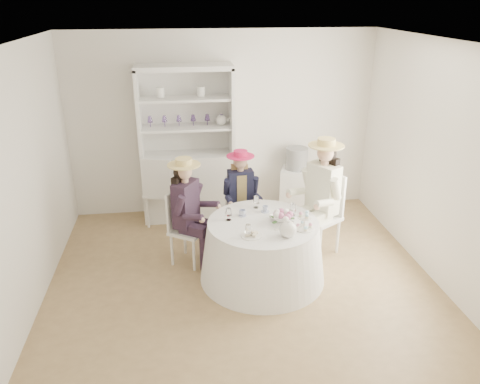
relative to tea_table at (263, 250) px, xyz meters
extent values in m
plane|color=olive|center=(-0.24, 0.07, -0.36)|extent=(4.50, 4.50, 0.00)
plane|color=white|center=(-0.24, 0.07, 2.34)|extent=(4.50, 4.50, 0.00)
plane|color=white|center=(-0.24, 2.07, 0.99)|extent=(4.50, 0.00, 4.50)
plane|color=white|center=(-0.24, -1.93, 0.99)|extent=(4.50, 0.00, 4.50)
plane|color=white|center=(-2.49, 0.07, 0.99)|extent=(0.00, 4.50, 4.50)
plane|color=white|center=(2.01, 0.07, 0.99)|extent=(0.00, 4.50, 4.50)
cone|color=white|center=(0.00, 0.00, -0.01)|extent=(1.47, 1.47, 0.71)
cylinder|color=white|center=(0.00, 0.00, 0.36)|extent=(1.27, 1.27, 0.02)
cube|color=silver|center=(-0.79, 1.82, 0.14)|extent=(1.41, 0.79, 1.00)
cube|color=silver|center=(-0.79, 2.04, 1.25)|extent=(1.31, 0.35, 1.22)
cube|color=silver|center=(-0.79, 1.82, 1.86)|extent=(1.41, 0.79, 0.07)
cube|color=silver|center=(-1.43, 1.82, 1.25)|extent=(0.16, 0.50, 1.22)
cube|color=silver|center=(-0.14, 1.82, 1.25)|extent=(0.16, 0.50, 1.22)
cube|color=silver|center=(-0.79, 1.82, 1.03)|extent=(1.31, 0.72, 0.03)
cube|color=silver|center=(-0.79, 1.82, 1.44)|extent=(1.31, 0.72, 0.03)
sphere|color=white|center=(-0.29, 1.82, 1.12)|extent=(0.16, 0.16, 0.16)
cube|color=silver|center=(0.85, 1.82, -0.02)|extent=(0.56, 0.56, 0.68)
cylinder|color=black|center=(0.85, 1.82, 0.48)|extent=(0.38, 0.38, 0.33)
cube|color=silver|center=(-0.84, 0.47, 0.08)|extent=(0.54, 0.54, 0.04)
cylinder|color=silver|center=(-0.80, 0.26, -0.15)|extent=(0.04, 0.04, 0.43)
cylinder|color=silver|center=(-0.63, 0.52, -0.15)|extent=(0.04, 0.04, 0.43)
cylinder|color=silver|center=(-1.06, 0.42, -0.15)|extent=(0.04, 0.04, 0.43)
cylinder|color=silver|center=(-0.89, 0.69, -0.15)|extent=(0.04, 0.04, 0.43)
cube|color=silver|center=(-0.99, 0.57, 0.34)|extent=(0.22, 0.33, 0.49)
cube|color=black|center=(-0.86, 0.48, 0.44)|extent=(0.35, 0.40, 0.57)
cube|color=black|center=(-0.79, 0.34, 0.15)|extent=(0.35, 0.28, 0.12)
cylinder|color=black|center=(-0.68, 0.26, -0.14)|extent=(0.10, 0.10, 0.45)
cylinder|color=black|center=(-0.94, 0.29, 0.51)|extent=(0.19, 0.16, 0.27)
cube|color=black|center=(-0.70, 0.48, 0.15)|extent=(0.35, 0.28, 0.12)
cylinder|color=black|center=(-0.58, 0.41, -0.14)|extent=(0.10, 0.10, 0.45)
cylinder|color=black|center=(-0.72, 0.63, 0.51)|extent=(0.19, 0.16, 0.27)
cylinder|color=#D8A889|center=(-0.86, 0.48, 0.74)|extent=(0.09, 0.09, 0.08)
sphere|color=#D8A889|center=(-0.86, 0.48, 0.85)|extent=(0.19, 0.19, 0.19)
sphere|color=black|center=(-0.90, 0.51, 0.83)|extent=(0.19, 0.19, 0.19)
cube|color=black|center=(-0.93, 0.52, 0.60)|extent=(0.19, 0.24, 0.37)
cylinder|color=#DBBD6A|center=(-0.86, 0.48, 0.94)|extent=(0.39, 0.39, 0.01)
cylinder|color=#DBBD6A|center=(-0.86, 0.48, 0.97)|extent=(0.20, 0.20, 0.08)
cube|color=silver|center=(-0.13, 0.96, 0.05)|extent=(0.39, 0.39, 0.04)
cylinder|color=silver|center=(-0.26, 0.80, -0.16)|extent=(0.03, 0.03, 0.40)
cylinder|color=silver|center=(0.03, 0.82, -0.16)|extent=(0.03, 0.03, 0.40)
cylinder|color=silver|center=(-0.28, 1.09, -0.16)|extent=(0.03, 0.03, 0.40)
cylinder|color=silver|center=(0.01, 1.11, -0.16)|extent=(0.03, 0.03, 0.40)
cube|color=silver|center=(-0.14, 1.12, 0.29)|extent=(0.35, 0.05, 0.45)
cube|color=#191A32|center=(-0.13, 0.98, 0.38)|extent=(0.34, 0.20, 0.53)
cube|color=tan|center=(-0.13, 0.98, 0.38)|extent=(0.14, 0.21, 0.45)
cube|color=#191A32|center=(-0.20, 0.85, 0.12)|extent=(0.14, 0.32, 0.11)
cylinder|color=#191A32|center=(-0.19, 0.72, -0.15)|extent=(0.09, 0.09, 0.42)
cylinder|color=#191A32|center=(-0.31, 0.93, 0.44)|extent=(0.09, 0.16, 0.25)
cube|color=#191A32|center=(-0.04, 0.86, 0.12)|extent=(0.14, 0.32, 0.11)
cylinder|color=#191A32|center=(-0.03, 0.73, -0.15)|extent=(0.09, 0.09, 0.42)
cylinder|color=#191A32|center=(0.06, 0.95, 0.44)|extent=(0.09, 0.16, 0.25)
cylinder|color=#D8A889|center=(-0.13, 0.98, 0.66)|extent=(0.08, 0.08, 0.07)
sphere|color=#D8A889|center=(-0.13, 0.98, 0.76)|extent=(0.17, 0.17, 0.17)
sphere|color=tan|center=(-0.13, 1.02, 0.75)|extent=(0.17, 0.17, 0.17)
cube|color=tan|center=(-0.13, 1.05, 0.54)|extent=(0.22, 0.09, 0.35)
cylinder|color=#DA2059|center=(-0.13, 0.98, 0.84)|extent=(0.36, 0.36, 0.01)
cylinder|color=#DA2059|center=(-0.13, 0.98, 0.88)|extent=(0.18, 0.18, 0.07)
cube|color=silver|center=(0.83, 0.49, 0.13)|extent=(0.60, 0.60, 0.04)
cylinder|color=silver|center=(0.59, 0.55, -0.12)|extent=(0.04, 0.04, 0.48)
cylinder|color=silver|center=(0.78, 0.25, -0.12)|extent=(0.04, 0.04, 0.48)
cylinder|color=silver|center=(0.89, 0.74, -0.12)|extent=(0.04, 0.04, 0.48)
cylinder|color=silver|center=(1.07, 0.44, -0.12)|extent=(0.04, 0.04, 0.48)
cube|color=silver|center=(1.00, 0.60, 0.42)|extent=(0.25, 0.37, 0.55)
cube|color=#EBE9CC|center=(0.85, 0.51, 0.53)|extent=(0.40, 0.45, 0.63)
cube|color=#EBE9CC|center=(0.67, 0.51, 0.22)|extent=(0.39, 0.32, 0.13)
cylinder|color=#EBE9CC|center=(0.54, 0.43, -0.11)|extent=(0.11, 0.11, 0.50)
cylinder|color=#EBE9CC|center=(0.69, 0.67, 0.61)|extent=(0.21, 0.18, 0.30)
cube|color=#EBE9CC|center=(0.77, 0.34, 0.22)|extent=(0.39, 0.32, 0.13)
cylinder|color=#EBE9CC|center=(0.64, 0.26, -0.11)|extent=(0.11, 0.11, 0.50)
cylinder|color=#EBE9CC|center=(0.93, 0.29, 0.61)|extent=(0.21, 0.18, 0.30)
cylinder|color=#D8A889|center=(0.85, 0.51, 0.87)|extent=(0.10, 0.10, 0.09)
sphere|color=#D8A889|center=(0.85, 0.51, 0.99)|extent=(0.21, 0.21, 0.21)
sphere|color=black|center=(0.89, 0.53, 0.98)|extent=(0.21, 0.21, 0.21)
cube|color=black|center=(0.92, 0.55, 0.72)|extent=(0.21, 0.27, 0.42)
cylinder|color=#DBBD6A|center=(0.85, 0.51, 1.09)|extent=(0.44, 0.44, 0.01)
cylinder|color=#DBBD6A|center=(0.85, 0.51, 1.13)|extent=(0.22, 0.22, 0.09)
cube|color=silver|center=(-1.19, 1.63, 0.13)|extent=(0.53, 0.53, 0.04)
cylinder|color=silver|center=(-0.98, 1.76, -0.12)|extent=(0.04, 0.04, 0.48)
cylinder|color=silver|center=(-1.32, 1.84, -0.12)|extent=(0.04, 0.04, 0.48)
cylinder|color=silver|center=(-1.06, 1.42, -0.12)|extent=(0.04, 0.04, 0.48)
cylinder|color=silver|center=(-1.40, 1.50, -0.12)|extent=(0.04, 0.04, 0.48)
cube|color=silver|center=(-1.24, 1.44, 0.42)|extent=(0.41, 0.13, 0.55)
imported|color=white|center=(-0.21, 0.20, 0.40)|extent=(0.11, 0.11, 0.07)
imported|color=white|center=(0.07, 0.27, 0.40)|extent=(0.09, 0.09, 0.07)
imported|color=white|center=(0.22, 0.15, 0.40)|extent=(0.10, 0.10, 0.07)
imported|color=white|center=(0.19, 0.01, 0.39)|extent=(0.27, 0.27, 0.05)
sphere|color=#CD6699|center=(0.27, -0.06, 0.47)|extent=(0.08, 0.08, 0.08)
sphere|color=white|center=(0.25, -0.01, 0.47)|extent=(0.08, 0.08, 0.08)
sphere|color=#CD6699|center=(0.21, 0.01, 0.47)|extent=(0.08, 0.08, 0.08)
sphere|color=white|center=(0.17, 0.00, 0.47)|extent=(0.08, 0.08, 0.08)
sphere|color=#CD6699|center=(0.14, -0.03, 0.47)|extent=(0.08, 0.08, 0.08)
sphere|color=white|center=(0.14, -0.08, 0.47)|extent=(0.08, 0.08, 0.08)
sphere|color=#CD6699|center=(0.17, -0.11, 0.47)|extent=(0.08, 0.08, 0.08)
sphere|color=white|center=(0.21, -0.12, 0.47)|extent=(0.08, 0.08, 0.08)
sphere|color=#CD6699|center=(0.25, -0.10, 0.47)|extent=(0.08, 0.08, 0.08)
sphere|color=white|center=(0.20, -0.37, 0.45)|extent=(0.19, 0.19, 0.19)
cylinder|color=white|center=(0.32, -0.37, 0.46)|extent=(0.11, 0.03, 0.09)
cylinder|color=white|center=(0.20, -0.37, 0.54)|extent=(0.04, 0.04, 0.02)
cylinder|color=white|center=(-0.18, -0.31, 0.37)|extent=(0.23, 0.23, 0.01)
cube|color=beige|center=(-0.23, -0.32, 0.40)|extent=(0.05, 0.04, 0.03)
cube|color=beige|center=(-0.18, -0.31, 0.41)|extent=(0.06, 0.05, 0.03)
cube|color=beige|center=(-0.14, -0.29, 0.40)|extent=(0.06, 0.06, 0.03)
cube|color=beige|center=(-0.20, -0.27, 0.41)|extent=(0.06, 0.06, 0.03)
cube|color=beige|center=(-0.16, -0.34, 0.40)|extent=(0.06, 0.06, 0.03)
cylinder|color=white|center=(0.42, -0.22, 0.37)|extent=(0.21, 0.21, 0.01)
cylinder|color=white|center=(0.42, -0.22, 0.44)|extent=(0.02, 0.02, 0.14)
cylinder|color=white|center=(0.42, -0.22, 0.51)|extent=(0.16, 0.16, 0.01)
camera|label=1|loc=(-0.91, -4.70, 2.76)|focal=35.00mm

